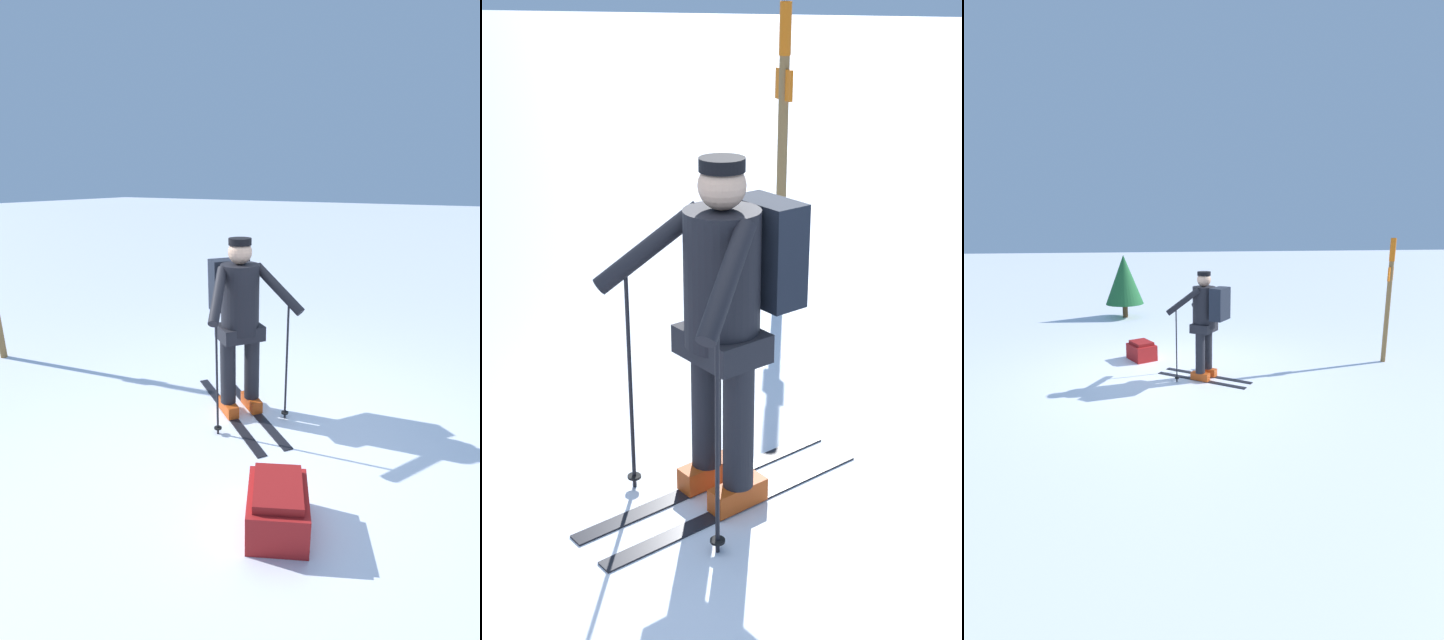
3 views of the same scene
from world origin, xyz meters
The scene contains 3 objects.
ground_plane centered at (0.00, 0.00, 0.00)m, with size 80.00×80.00×0.00m, color white.
skier centered at (0.27, 0.48, 1.01)m, with size 1.23×1.44×1.72m.
trail_marker centered at (-0.08, 3.82, 1.30)m, with size 0.17×0.20×2.21m.
Camera 2 is at (1.17, -3.27, 2.53)m, focal length 50.00 mm.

